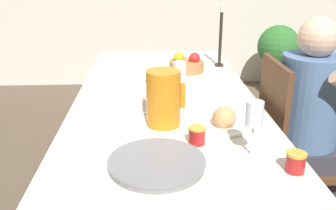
{
  "coord_description": "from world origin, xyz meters",
  "views": [
    {
      "loc": [
        -0.08,
        -1.88,
        1.41
      ],
      "look_at": [
        0.0,
        -0.31,
        0.82
      ],
      "focal_mm": 40.0,
      "sensor_mm": 36.0,
      "label": 1
    }
  ],
  "objects_px": {
    "teacup_near_person": "(138,105)",
    "candlestick_tall": "(220,42)",
    "fruit_bowl": "(187,65)",
    "bread_plate": "(224,121)",
    "jam_jar_red": "(296,161)",
    "wine_glass_juice": "(254,117)",
    "red_pitcher": "(163,98)",
    "jam_jar_amber": "(197,135)",
    "teacup_across": "(178,86)",
    "person_seated": "(315,115)",
    "serving_tray": "(157,163)",
    "chair_person_side": "(291,150)",
    "wine_glass_water": "(180,72)",
    "potted_plant": "(278,51)"
  },
  "relations": [
    {
      "from": "teacup_near_person",
      "to": "candlestick_tall",
      "type": "relative_size",
      "value": 0.3
    },
    {
      "from": "fruit_bowl",
      "to": "bread_plate",
      "type": "bearing_deg",
      "value": -85.55
    },
    {
      "from": "jam_jar_red",
      "to": "teacup_near_person",
      "type": "bearing_deg",
      "value": 132.71
    },
    {
      "from": "wine_glass_juice",
      "to": "teacup_near_person",
      "type": "distance_m",
      "value": 0.63
    },
    {
      "from": "red_pitcher",
      "to": "jam_jar_amber",
      "type": "relative_size",
      "value": 3.47
    },
    {
      "from": "jam_jar_red",
      "to": "teacup_across",
      "type": "bearing_deg",
      "value": 110.49
    },
    {
      "from": "jam_jar_amber",
      "to": "fruit_bowl",
      "type": "height_order",
      "value": "fruit_bowl"
    },
    {
      "from": "red_pitcher",
      "to": "jam_jar_amber",
      "type": "xyz_separation_m",
      "value": [
        0.12,
        -0.19,
        -0.08
      ]
    },
    {
      "from": "jam_jar_amber",
      "to": "jam_jar_red",
      "type": "xyz_separation_m",
      "value": [
        0.3,
        -0.22,
        0.0
      ]
    },
    {
      "from": "person_seated",
      "to": "teacup_near_person",
      "type": "relative_size",
      "value": 9.95
    },
    {
      "from": "person_seated",
      "to": "serving_tray",
      "type": "relative_size",
      "value": 3.61
    },
    {
      "from": "bread_plate",
      "to": "candlestick_tall",
      "type": "relative_size",
      "value": 0.51
    },
    {
      "from": "chair_person_side",
      "to": "bread_plate",
      "type": "bearing_deg",
      "value": -57.21
    },
    {
      "from": "wine_glass_juice",
      "to": "teacup_across",
      "type": "relative_size",
      "value": 1.72
    },
    {
      "from": "red_pitcher",
      "to": "candlestick_tall",
      "type": "distance_m",
      "value": 1.05
    },
    {
      "from": "wine_glass_water",
      "to": "fruit_bowl",
      "type": "distance_m",
      "value": 0.56
    },
    {
      "from": "red_pitcher",
      "to": "serving_tray",
      "type": "bearing_deg",
      "value": -95.87
    },
    {
      "from": "person_seated",
      "to": "bread_plate",
      "type": "xyz_separation_m",
      "value": [
        -0.51,
        -0.26,
        0.09
      ]
    },
    {
      "from": "wine_glass_juice",
      "to": "jam_jar_amber",
      "type": "relative_size",
      "value": 3.0
    },
    {
      "from": "chair_person_side",
      "to": "wine_glass_water",
      "type": "xyz_separation_m",
      "value": [
        -0.57,
        0.08,
        0.4
      ]
    },
    {
      "from": "red_pitcher",
      "to": "teacup_near_person",
      "type": "height_order",
      "value": "red_pitcher"
    },
    {
      "from": "jam_jar_amber",
      "to": "wine_glass_juice",
      "type": "bearing_deg",
      "value": -29.61
    },
    {
      "from": "chair_person_side",
      "to": "bread_plate",
      "type": "xyz_separation_m",
      "value": [
        -0.42,
        -0.27,
        0.28
      ]
    },
    {
      "from": "serving_tray",
      "to": "potted_plant",
      "type": "distance_m",
      "value": 3.3
    },
    {
      "from": "red_pitcher",
      "to": "fruit_bowl",
      "type": "height_order",
      "value": "red_pitcher"
    },
    {
      "from": "person_seated",
      "to": "bread_plate",
      "type": "relative_size",
      "value": 5.83
    },
    {
      "from": "wine_glass_juice",
      "to": "red_pitcher",
      "type": "bearing_deg",
      "value": 136.14
    },
    {
      "from": "chair_person_side",
      "to": "serving_tray",
      "type": "xyz_separation_m",
      "value": [
        -0.7,
        -0.58,
        0.27
      ]
    },
    {
      "from": "serving_tray",
      "to": "potted_plant",
      "type": "xyz_separation_m",
      "value": [
        1.43,
        2.96,
        -0.29
      ]
    },
    {
      "from": "bread_plate",
      "to": "jam_jar_red",
      "type": "height_order",
      "value": "bread_plate"
    },
    {
      "from": "teacup_near_person",
      "to": "serving_tray",
      "type": "relative_size",
      "value": 0.36
    },
    {
      "from": "chair_person_side",
      "to": "red_pitcher",
      "type": "bearing_deg",
      "value": -71.72
    },
    {
      "from": "person_seated",
      "to": "teacup_across",
      "type": "bearing_deg",
      "value": -110.38
    },
    {
      "from": "serving_tray",
      "to": "candlestick_tall",
      "type": "height_order",
      "value": "candlestick_tall"
    },
    {
      "from": "teacup_across",
      "to": "potted_plant",
      "type": "relative_size",
      "value": 0.15
    },
    {
      "from": "candlestick_tall",
      "to": "wine_glass_juice",
      "type": "bearing_deg",
      "value": -95.06
    },
    {
      "from": "teacup_near_person",
      "to": "potted_plant",
      "type": "xyz_separation_m",
      "value": [
        1.5,
        2.44,
        -0.3
      ]
    },
    {
      "from": "fruit_bowl",
      "to": "potted_plant",
      "type": "relative_size",
      "value": 0.28
    },
    {
      "from": "person_seated",
      "to": "serving_tray",
      "type": "height_order",
      "value": "person_seated"
    },
    {
      "from": "teacup_near_person",
      "to": "serving_tray",
      "type": "xyz_separation_m",
      "value": [
        0.08,
        -0.53,
        -0.01
      ]
    },
    {
      "from": "teacup_across",
      "to": "serving_tray",
      "type": "relative_size",
      "value": 0.36
    },
    {
      "from": "wine_glass_juice",
      "to": "candlestick_tall",
      "type": "relative_size",
      "value": 0.51
    },
    {
      "from": "wine_glass_juice",
      "to": "teacup_near_person",
      "type": "height_order",
      "value": "wine_glass_juice"
    },
    {
      "from": "red_pitcher",
      "to": "fruit_bowl",
      "type": "distance_m",
      "value": 0.86
    },
    {
      "from": "teacup_near_person",
      "to": "potted_plant",
      "type": "bearing_deg",
      "value": 58.34
    },
    {
      "from": "red_pitcher",
      "to": "wine_glass_water",
      "type": "relative_size",
      "value": 1.19
    },
    {
      "from": "serving_tray",
      "to": "jam_jar_amber",
      "type": "relative_size",
      "value": 4.82
    },
    {
      "from": "wine_glass_juice",
      "to": "candlestick_tall",
      "type": "height_order",
      "value": "candlestick_tall"
    },
    {
      "from": "serving_tray",
      "to": "jam_jar_amber",
      "type": "xyz_separation_m",
      "value": [
        0.16,
        0.17,
        0.02
      ]
    },
    {
      "from": "bread_plate",
      "to": "chair_person_side",
      "type": "bearing_deg",
      "value": 32.79
    }
  ]
}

